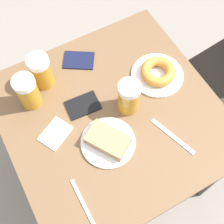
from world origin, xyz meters
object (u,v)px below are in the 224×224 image
at_px(plate_with_donut, 158,73).
at_px(beer_mug_right, 41,71).
at_px(knife, 173,136).
at_px(plate_with_cake, 108,141).
at_px(fork, 83,203).
at_px(napkin_folded, 55,133).
at_px(beer_mug_left, 128,96).
at_px(passport_near_edge, 83,105).
at_px(beer_mug_center, 28,92).
at_px(passport_far_edge, 79,60).

bearing_deg(plate_with_donut, beer_mug_right, -115.30).
bearing_deg(knife, plate_with_cake, -112.82).
height_order(plate_with_cake, fork, plate_with_cake).
distance_m(plate_with_cake, beer_mug_right, 0.37).
distance_m(plate_with_donut, napkin_folded, 0.47).
height_order(plate_with_cake, beer_mug_left, beer_mug_left).
xyz_separation_m(beer_mug_left, napkin_folded, (-0.03, -0.29, -0.07)).
bearing_deg(beer_mug_left, plate_with_donut, 109.05).
xyz_separation_m(fork, passport_near_edge, (-0.33, 0.17, 0.00)).
height_order(beer_mug_center, passport_far_edge, beer_mug_center).
height_order(plate_with_cake, beer_mug_right, beer_mug_right).
bearing_deg(plate_with_donut, napkin_folded, -85.82).
height_order(beer_mug_center, beer_mug_right, same).
bearing_deg(beer_mug_right, passport_near_edge, 26.42).
bearing_deg(passport_far_edge, plate_with_cake, -10.09).
xyz_separation_m(plate_with_donut, fork, (0.31, -0.49, -0.02)).
xyz_separation_m(plate_with_donut, knife, (0.25, -0.09, -0.02)).
xyz_separation_m(plate_with_cake, plate_with_donut, (-0.16, 0.32, 0.00)).
height_order(plate_with_cake, knife, plate_with_cake).
bearing_deg(beer_mug_center, passport_near_edge, 55.59).
height_order(fork, knife, same).
bearing_deg(knife, passport_far_edge, -162.18).
bearing_deg(passport_far_edge, napkin_folded, -40.82).
distance_m(plate_with_cake, beer_mug_center, 0.35).
bearing_deg(passport_near_edge, fork, -26.41).
xyz_separation_m(passport_near_edge, passport_far_edge, (-0.20, 0.08, 0.00)).
xyz_separation_m(beer_mug_right, fork, (0.51, -0.08, -0.07)).
bearing_deg(fork, passport_far_edge, 155.29).
bearing_deg(knife, passport_near_edge, -139.83).
height_order(plate_with_donut, fork, plate_with_donut).
xyz_separation_m(beer_mug_left, knife, (0.19, 0.08, -0.07)).
bearing_deg(beer_mug_center, knife, 45.66).
distance_m(beer_mug_right, napkin_folded, 0.25).
bearing_deg(plate_with_cake, plate_with_donut, 116.93).
bearing_deg(beer_mug_right, beer_mug_left, 42.71).
xyz_separation_m(plate_with_cake, passport_far_edge, (-0.38, 0.07, -0.01)).
bearing_deg(plate_with_donut, beer_mug_center, -105.39).
bearing_deg(plate_with_cake, beer_mug_right, -164.64).
relative_size(beer_mug_left, beer_mug_center, 1.00).
bearing_deg(fork, passport_near_edge, 153.59).
xyz_separation_m(beer_mug_right, passport_near_edge, (0.17, 0.09, -0.07)).
bearing_deg(passport_far_edge, beer_mug_right, -80.76).
xyz_separation_m(plate_with_cake, beer_mug_right, (-0.36, -0.10, 0.06)).
distance_m(plate_with_cake, fork, 0.23).
distance_m(beer_mug_left, knife, 0.22).
height_order(fork, passport_near_edge, passport_near_edge).
xyz_separation_m(napkin_folded, passport_far_edge, (-0.26, 0.22, 0.00)).
bearing_deg(passport_far_edge, passport_near_edge, -21.77).
distance_m(plate_with_donut, beer_mug_right, 0.46).
distance_m(plate_with_donut, fork, 0.58).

